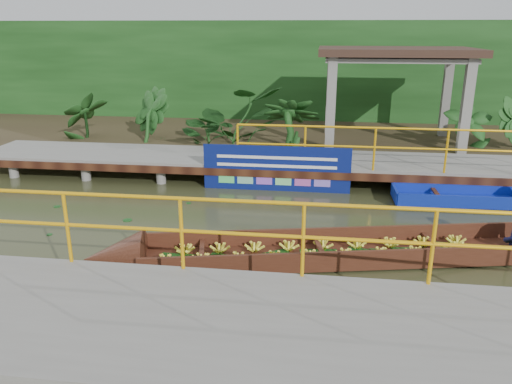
# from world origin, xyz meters

# --- Properties ---
(ground) EXTENTS (80.00, 80.00, 0.00)m
(ground) POSITION_xyz_m (0.00, 0.00, 0.00)
(ground) COLOR #2F341A
(ground) RESTS_ON ground
(land_strip) EXTENTS (30.00, 8.00, 0.45)m
(land_strip) POSITION_xyz_m (0.00, 7.50, 0.23)
(land_strip) COLOR #35291A
(land_strip) RESTS_ON ground
(far_dock) EXTENTS (16.00, 2.06, 1.66)m
(far_dock) POSITION_xyz_m (0.02, 3.43, 0.48)
(far_dock) COLOR slate
(far_dock) RESTS_ON ground
(near_dock) EXTENTS (18.00, 2.40, 1.73)m
(near_dock) POSITION_xyz_m (1.00, -4.20, 0.30)
(near_dock) COLOR slate
(near_dock) RESTS_ON ground
(pavilion) EXTENTS (4.40, 3.00, 3.00)m
(pavilion) POSITION_xyz_m (3.00, 6.30, 2.82)
(pavilion) COLOR slate
(pavilion) RESTS_ON ground
(foliage_backdrop) EXTENTS (30.00, 0.80, 4.00)m
(foliage_backdrop) POSITION_xyz_m (0.00, 10.00, 2.00)
(foliage_backdrop) COLOR #153912
(foliage_backdrop) RESTS_ON ground
(vendor_boat) EXTENTS (9.79, 2.97, 2.24)m
(vendor_boat) POSITION_xyz_m (2.34, -0.90, 0.26)
(vendor_boat) COLOR #3A1B0F
(vendor_boat) RESTS_ON ground
(moored_blue_boat) EXTENTS (3.23, 0.93, 0.76)m
(moored_blue_boat) POSITION_xyz_m (4.79, 2.03, 0.14)
(moored_blue_boat) COLOR #0E239C
(moored_blue_boat) RESTS_ON ground
(blue_banner) EXTENTS (3.52, 0.04, 1.10)m
(blue_banner) POSITION_xyz_m (-0.06, 2.48, 0.56)
(blue_banner) COLOR navy
(blue_banner) RESTS_ON ground
(tropical_plants) EXTENTS (14.31, 1.31, 1.63)m
(tropical_plants) POSITION_xyz_m (-0.11, 5.30, 1.27)
(tropical_plants) COLOR #153912
(tropical_plants) RESTS_ON ground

